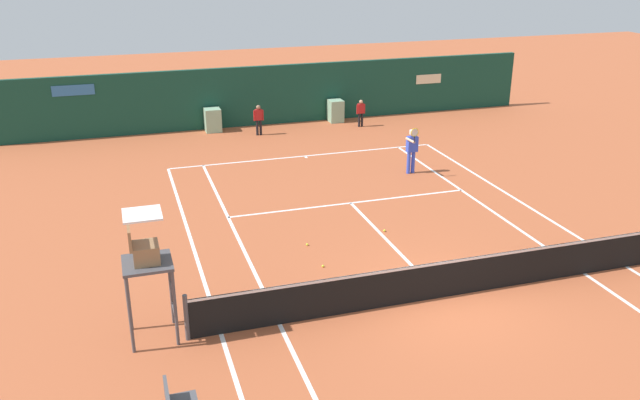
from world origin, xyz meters
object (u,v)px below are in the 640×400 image
Objects in this scene: player_on_baseline at (412,147)px; ball_kid_right_post at (361,111)px; umpire_chair at (146,258)px; tennis_ball_mid_court at (384,231)px; tennis_ball_by_sideline at (307,245)px; tennis_ball_near_service_line at (323,266)px; ball_kid_left_post at (259,118)px.

ball_kid_right_post is (0.58, 6.70, -0.27)m from player_on_baseline.
umpire_chair is 42.05× the size of tennis_ball_mid_court.
player_on_baseline is at bearing 41.95° from tennis_ball_by_sideline.
tennis_ball_near_service_line is at bearing 65.21° from ball_kid_right_post.
player_on_baseline is at bearing 49.26° from tennis_ball_near_service_line.
tennis_ball_mid_court is at bearing 72.53° from ball_kid_right_post.
ball_kid_right_post is 18.20× the size of tennis_ball_mid_court.
tennis_ball_by_sideline is (4.42, 3.41, -1.84)m from umpire_chair.
tennis_ball_by_sideline is at bearing 37.51° from player_on_baseline.
player_on_baseline is 27.18× the size of tennis_ball_by_sideline.
tennis_ball_by_sideline is at bearing 127.63° from umpire_chair.
ball_kid_left_post reaches higher than tennis_ball_near_service_line.
tennis_ball_by_sideline is (-1.21, -11.52, -0.73)m from ball_kid_left_post.
tennis_ball_by_sideline is (-5.94, -11.52, -0.68)m from ball_kid_right_post.
ball_kid_right_post is 12.98m from tennis_ball_by_sideline.
player_on_baseline is 8.24m from tennis_ball_near_service_line.
tennis_ball_near_service_line and tennis_ball_mid_court have the same top height.
ball_kid_left_post is at bearing -62.69° from player_on_baseline.
tennis_ball_mid_court is at bearing 118.08° from umpire_chair.
umpire_chair is 42.05× the size of tennis_ball_near_service_line.
player_on_baseline is at bearing 123.84° from ball_kid_left_post.
ball_kid_right_post is at bearing 65.33° from tennis_ball_near_service_line.
ball_kid_right_post is 11.83m from tennis_ball_mid_court.
umpire_chair reaches higher than tennis_ball_near_service_line.
umpire_chair is at bearing 35.63° from player_on_baseline.
tennis_ball_mid_court is 1.00× the size of tennis_ball_by_sideline.
player_on_baseline is 7.88m from ball_kid_left_post.
player_on_baseline is 7.27m from tennis_ball_by_sideline.
ball_kid_right_post reaches higher than tennis_ball_near_service_line.
umpire_chair is at bearing -142.37° from tennis_ball_by_sideline.
ball_kid_right_post is at bearing -99.42° from player_on_baseline.
tennis_ball_by_sideline is at bearing 90.78° from tennis_ball_near_service_line.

